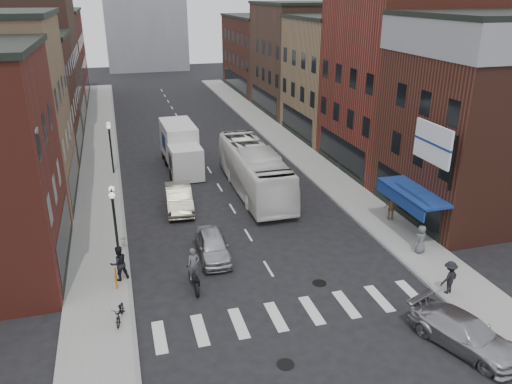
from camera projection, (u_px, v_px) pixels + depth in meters
ground at (274, 279)px, 24.94m from camera, size 160.00×160.00×0.00m
sidewalk_left at (100, 159)px, 42.35m from camera, size 3.00×74.00×0.15m
sidewalk_right at (288, 144)px, 46.70m from camera, size 3.00×74.00×0.15m
curb_left at (118, 159)px, 42.76m from camera, size 0.20×74.00×0.16m
curb_right at (273, 146)px, 46.34m from camera, size 0.20×74.00×0.16m
crosswalk_stripes at (295, 313)px, 22.27m from camera, size 12.00×2.20×0.01m
bldg_left_mid_b at (9, 100)px, 40.57m from camera, size 10.30×10.20×10.30m
bldg_left_far_a at (25, 63)px, 49.82m from camera, size 10.30×12.20×13.30m
bldg_left_far_b at (42, 57)px, 62.67m from camera, size 10.30×16.20×11.30m
bldg_right_corner at (486, 118)px, 30.48m from camera, size 10.30×9.20×12.30m
bldg_right_mid_a at (404, 78)px, 38.58m from camera, size 10.30×10.20×14.30m
bldg_right_mid_b at (346, 77)px, 48.05m from camera, size 10.30×10.20×11.30m
bldg_right_far_a at (305, 58)px, 57.67m from camera, size 10.30×12.20×12.30m
bldg_right_far_b at (269, 54)px, 70.52m from camera, size 10.30×16.20×10.30m
awning_blue at (410, 194)px, 28.47m from camera, size 1.80×5.00×0.78m
billboard_sign at (434, 145)px, 25.29m from camera, size 1.52×3.00×3.70m
streetlamp_near at (114, 211)px, 25.53m from camera, size 0.32×1.22×4.11m
streetlamp_far at (110, 139)px, 38.01m from camera, size 0.32×1.22×4.11m
bike_rack at (116, 278)px, 23.95m from camera, size 0.08×0.68×0.80m
box_truck at (181, 148)px, 39.92m from camera, size 2.58×8.00×3.46m
motorcycle_rider at (194, 270)px, 23.76m from camera, size 0.63×2.13×2.17m
transit_bus at (254, 170)px, 35.26m from camera, size 2.89×11.76×3.27m
sedan_left_near at (213, 246)px, 26.72m from camera, size 1.78×4.09×1.37m
sedan_left_far at (179, 198)px, 32.67m from camera, size 1.95×4.80×1.55m
curb_car at (465, 333)px, 19.95m from camera, size 3.38×4.96×1.33m
parked_bicycle at (120, 312)px, 21.40m from camera, size 0.80×1.62×0.81m
ped_left_solo at (119, 263)px, 24.30m from camera, size 0.99×0.77×1.79m
ped_right_a at (449, 277)px, 23.25m from camera, size 1.17×0.83×1.64m
ped_right_b at (391, 208)px, 30.80m from camera, size 0.99×0.73×1.52m
ped_right_c at (421, 239)px, 26.87m from camera, size 0.90×0.73×1.60m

